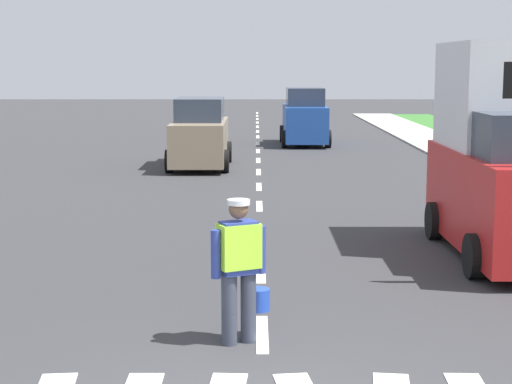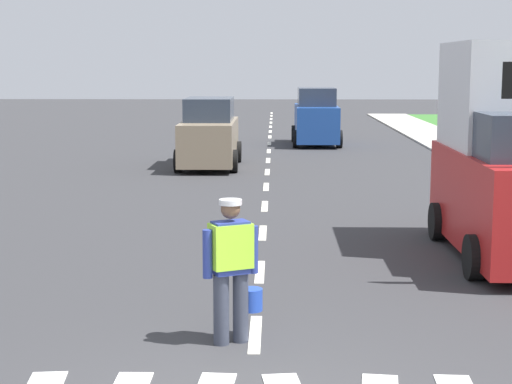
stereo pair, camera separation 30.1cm
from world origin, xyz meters
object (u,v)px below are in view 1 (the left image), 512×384
(road_worker, at_px, (241,263))
(car_oncoming_second, at_px, (200,135))
(car_outgoing_far, at_px, (305,118))
(delivery_truck, at_px, (511,159))

(road_worker, bearing_deg, car_oncoming_second, 95.36)
(car_outgoing_far, bearing_deg, road_worker, -95.03)
(car_oncoming_second, bearing_deg, delivery_truck, -63.60)
(road_worker, distance_m, car_outgoing_far, 23.88)
(car_outgoing_far, height_order, car_oncoming_second, car_outgoing_far)
(delivery_truck, height_order, car_oncoming_second, delivery_truck)
(delivery_truck, xyz_separation_m, car_outgoing_far, (-2.31, 19.23, -0.57))
(road_worker, xyz_separation_m, car_outgoing_far, (2.09, 23.78, 0.11))
(road_worker, relative_size, car_outgoing_far, 0.42)
(road_worker, bearing_deg, car_outgoing_far, 84.97)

